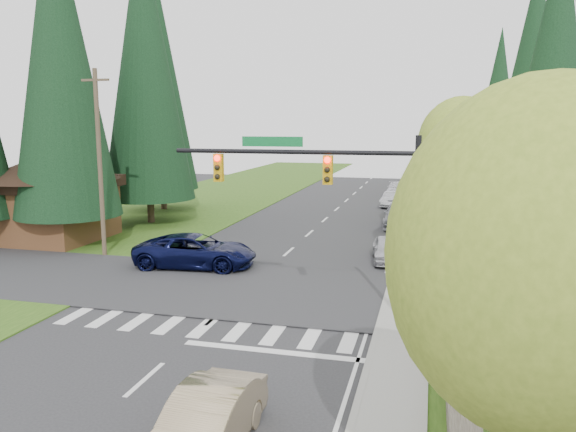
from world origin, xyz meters
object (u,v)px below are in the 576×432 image
at_px(parked_car_b, 400,216).
at_px(parked_car_e, 396,189).
at_px(sedan_champagne, 206,424).
at_px(parked_car_c, 392,199).
at_px(suv_navy, 196,251).
at_px(parked_car_d, 409,189).
at_px(parked_car_a, 388,249).

xyz_separation_m(parked_car_b, parked_car_e, (-1.40, 18.00, -0.16)).
height_order(sedan_champagne, parked_car_e, sedan_champagne).
bearing_deg(parked_car_b, parked_car_c, 94.71).
bearing_deg(suv_navy, sedan_champagne, -161.43).
relative_size(sedan_champagne, parked_car_c, 1.10).
xyz_separation_m(sedan_champagne, parked_car_d, (2.50, 45.67, 0.05)).
bearing_deg(parked_car_b, suv_navy, -126.02).
bearing_deg(sedan_champagne, suv_navy, 115.53).
bearing_deg(suv_navy, parked_car_a, -74.44).
xyz_separation_m(sedan_champagne, parked_car_a, (2.50, 18.59, -0.05)).
bearing_deg(parked_car_b, parked_car_e, 91.95).
bearing_deg(sedan_champagne, parked_car_e, 89.84).
height_order(sedan_champagne, suv_navy, suv_navy).
xyz_separation_m(parked_car_a, parked_car_e, (-1.40, 28.38, -0.04)).
distance_m(parked_car_c, parked_car_e, 8.56).
bearing_deg(parked_car_c, parked_car_d, 88.54).
height_order(sedan_champagne, parked_car_a, sedan_champagne).
bearing_deg(sedan_champagne, parked_car_a, 83.52).
height_order(suv_navy, parked_car_c, suv_navy).
bearing_deg(parked_car_d, suv_navy, -105.03).
distance_m(suv_navy, parked_car_a, 9.96).
bearing_deg(parked_car_e, parked_car_b, -87.37).
bearing_deg(parked_car_a, sedan_champagne, -105.35).
distance_m(suv_navy, parked_car_b, 16.79).
bearing_deg(parked_car_a, suv_navy, -166.34).
height_order(suv_navy, parked_car_d, suv_navy).
distance_m(sedan_champagne, parked_car_c, 38.43).
bearing_deg(parked_car_e, parked_car_d, -44.56).
bearing_deg(parked_car_c, suv_navy, -101.12).
xyz_separation_m(parked_car_b, parked_car_d, (0.00, 16.71, -0.02)).
relative_size(parked_car_c, parked_car_e, 0.92).
xyz_separation_m(parked_car_a, parked_car_b, (0.00, 10.37, 0.12)).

